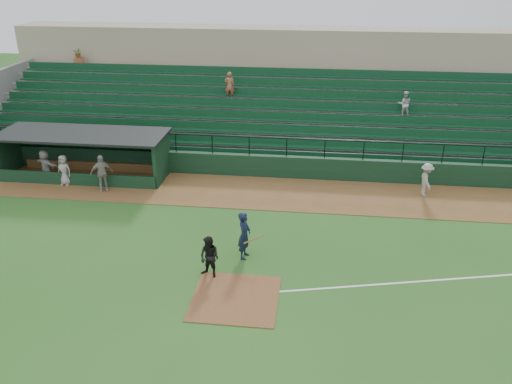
# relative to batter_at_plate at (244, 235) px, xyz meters

# --- Properties ---
(ground) EXTENTS (90.00, 90.00, 0.00)m
(ground) POSITION_rel_batter_at_plate_xyz_m (0.07, -1.79, -0.98)
(ground) COLOR #25541B
(ground) RESTS_ON ground
(warning_track) EXTENTS (40.00, 4.00, 0.03)m
(warning_track) POSITION_rel_batter_at_plate_xyz_m (0.07, 6.21, -0.97)
(warning_track) COLOR brown
(warning_track) RESTS_ON ground
(home_plate_dirt) EXTENTS (3.00, 3.00, 0.03)m
(home_plate_dirt) POSITION_rel_batter_at_plate_xyz_m (0.07, -2.79, -0.97)
(home_plate_dirt) COLOR brown
(home_plate_dirt) RESTS_ON ground
(foul_line) EXTENTS (17.49, 4.44, 0.01)m
(foul_line) POSITION_rel_batter_at_plate_xyz_m (8.07, -0.59, -0.98)
(foul_line) COLOR white
(foul_line) RESTS_ON ground
(stadium_structure) EXTENTS (38.00, 13.08, 6.40)m
(stadium_structure) POSITION_rel_batter_at_plate_xyz_m (0.07, 14.67, 1.32)
(stadium_structure) COLOR black
(stadium_structure) RESTS_ON ground
(dugout) EXTENTS (8.90, 3.20, 2.42)m
(dugout) POSITION_rel_batter_at_plate_xyz_m (-9.68, 7.77, 0.35)
(dugout) COLOR black
(dugout) RESTS_ON ground
(batter_at_plate) EXTENTS (1.08, 0.78, 1.96)m
(batter_at_plate) POSITION_rel_batter_at_plate_xyz_m (0.00, 0.00, 0.00)
(batter_at_plate) COLOR #101832
(batter_at_plate) RESTS_ON ground
(umpire) EXTENTS (0.99, 0.90, 1.65)m
(umpire) POSITION_rel_batter_at_plate_xyz_m (-1.08, -1.53, -0.15)
(umpire) COLOR black
(umpire) RESTS_ON ground
(runner) EXTENTS (0.76, 1.16, 1.69)m
(runner) POSITION_rel_batter_at_plate_xyz_m (8.07, 6.80, -0.10)
(runner) COLOR #9D9792
(runner) RESTS_ON warning_track
(dugout_player_a) EXTENTS (1.20, 0.93, 1.90)m
(dugout_player_a) POSITION_rel_batter_at_plate_xyz_m (-8.02, 5.48, -0.00)
(dugout_player_a) COLOR gray
(dugout_player_a) RESTS_ON warning_track
(dugout_player_b) EXTENTS (0.89, 0.68, 1.62)m
(dugout_player_b) POSITION_rel_batter_at_plate_xyz_m (-10.25, 5.98, -0.14)
(dugout_player_b) COLOR #99948F
(dugout_player_b) RESTS_ON warning_track
(dugout_player_c) EXTENTS (1.67, 1.12, 1.73)m
(dugout_player_c) POSITION_rel_batter_at_plate_xyz_m (-11.45, 6.38, -0.09)
(dugout_player_c) COLOR #A9A49E
(dugout_player_c) RESTS_ON warning_track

